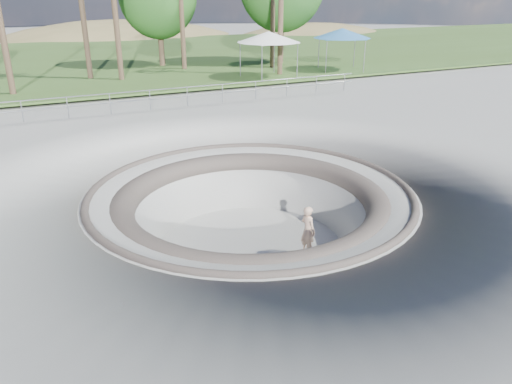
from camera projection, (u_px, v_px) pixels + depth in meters
ground at (251, 191)px, 15.70m from camera, size 180.00×180.00×0.00m
skate_bowl at (251, 243)px, 16.39m from camera, size 14.00×14.00×4.10m
grass_strip at (86, 59)px, 43.96m from camera, size 180.00×36.00×0.12m
distant_hills at (96, 93)px, 67.52m from camera, size 103.20×45.00×28.60m
safety_railing at (150, 100)px, 25.45m from camera, size 25.00×0.06×1.03m
skateboard at (307, 254)px, 15.74m from camera, size 0.82×0.31×0.08m
skater at (308, 230)px, 15.43m from camera, size 0.46×0.63×1.60m
canopy_white at (269, 37)px, 33.60m from camera, size 5.98×5.98×3.04m
canopy_blue at (342, 33)px, 36.81m from camera, size 5.55×5.55×3.01m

